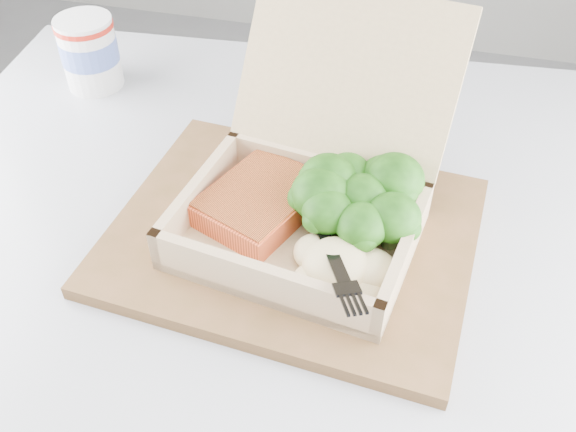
% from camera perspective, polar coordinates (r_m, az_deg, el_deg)
% --- Properties ---
extents(cafe_table, '(0.89, 0.89, 0.74)m').
position_cam_1_polar(cafe_table, '(0.77, -1.99, -13.60)').
color(cafe_table, black).
rests_on(cafe_table, floor).
extents(serving_tray, '(0.37, 0.30, 0.01)m').
position_cam_1_polar(serving_tray, '(0.63, 0.44, -1.71)').
color(serving_tray, brown).
rests_on(serving_tray, cafe_table).
extents(takeout_container, '(0.25, 0.29, 0.18)m').
position_cam_1_polar(takeout_container, '(0.61, 2.35, 3.45)').
color(takeout_container, tan).
rests_on(takeout_container, serving_tray).
extents(salmon_fillet, '(0.13, 0.14, 0.02)m').
position_cam_1_polar(salmon_fillet, '(0.62, -2.44, 1.34)').
color(salmon_fillet, '#FD6431').
rests_on(salmon_fillet, takeout_container).
extents(broccoli_pile, '(0.13, 0.13, 0.05)m').
position_cam_1_polar(broccoli_pile, '(0.60, 6.54, 0.97)').
color(broccoli_pile, '#2D791A').
rests_on(broccoli_pile, takeout_container).
extents(mashed_potatoes, '(0.10, 0.08, 0.03)m').
position_cam_1_polar(mashed_potatoes, '(0.56, 4.30, -4.26)').
color(mashed_potatoes, beige).
rests_on(mashed_potatoes, takeout_container).
extents(plastic_fork, '(0.07, 0.14, 0.03)m').
position_cam_1_polar(plastic_fork, '(0.57, 3.37, -1.64)').
color(plastic_fork, black).
rests_on(plastic_fork, mashed_potatoes).
extents(paper_cup, '(0.07, 0.07, 0.09)m').
position_cam_1_polar(paper_cup, '(0.87, -17.27, 13.87)').
color(paper_cup, silver).
rests_on(paper_cup, cafe_table).
extents(receipt, '(0.10, 0.14, 0.00)m').
position_cam_1_polar(receipt, '(0.77, 3.13, 7.29)').
color(receipt, white).
rests_on(receipt, cafe_table).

